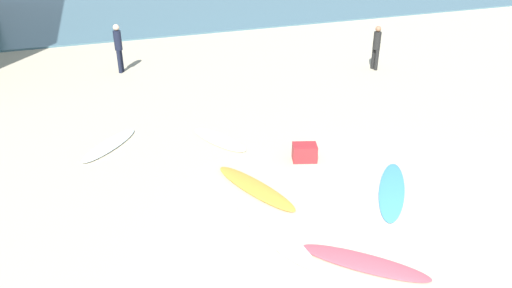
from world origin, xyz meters
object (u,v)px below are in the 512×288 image
surfboard_5 (364,262)px  surfboard_0 (392,190)px  beachgoer_far (118,46)px  surfboard_4 (109,145)px  surfboard_2 (219,139)px  surfboard_3 (255,187)px  beachgoer_near (376,46)px  beach_cooler (305,153)px  surfboard_1 (274,233)px

surfboard_5 → surfboard_0: bearing=178.4°
surfboard_0 → surfboard_5: size_ratio=1.14×
beachgoer_far → surfboard_4: bearing=-163.9°
surfboard_2 → beachgoer_far: beachgoer_far is taller
beachgoer_far → surfboard_2: bearing=-141.6°
surfboard_2 → surfboard_3: bearing=-112.6°
surfboard_3 → beachgoer_far: 10.01m
beachgoer_far → surfboard_3: bearing=-145.1°
surfboard_0 → beachgoer_near: bearing=96.1°
surfboard_3 → beachgoer_near: (7.72, 6.43, 0.88)m
surfboard_0 → surfboard_2: same height
surfboard_3 → beach_cooler: beach_cooler is taller
surfboard_3 → surfboard_5: (0.74, -2.95, -0.01)m
surfboard_4 → surfboard_5: 7.18m
surfboard_4 → beach_cooler: (4.23, -2.63, 0.16)m
surfboard_5 → beachgoer_near: beachgoer_near is taller
surfboard_0 → surfboard_2: bearing=163.1°
surfboard_3 → beach_cooler: bearing=8.1°
beachgoer_far → beach_cooler: bearing=-134.8°
surfboard_5 → beach_cooler: 3.84m
beach_cooler → surfboard_5: bearing=-103.2°
surfboard_1 → surfboard_2: surfboard_1 is taller
surfboard_1 → beachgoer_far: (-1.03, 11.49, 0.98)m
surfboard_0 → beach_cooler: 2.26m
surfboard_5 → beachgoer_far: bearing=-124.5°
surfboard_5 → beachgoer_far: (-2.08, 12.83, 0.98)m
surfboard_2 → surfboard_3: (-0.09, -2.64, 0.01)m
surfboard_3 → surfboard_4: bearing=110.0°
surfboard_4 → beachgoer_near: bearing=59.0°
surfboard_2 → surfboard_4: (-2.70, 0.76, 0.01)m
beachgoer_near → beachgoer_far: 9.69m
surfboard_1 → surfboard_2: size_ratio=1.19×
surfboard_3 → surfboard_4: surfboard_3 is taller
surfboard_0 → beach_cooler: bearing=156.9°
surfboard_0 → surfboard_5: 2.57m
surfboard_4 → surfboard_1: bearing=-22.7°
surfboard_2 → beach_cooler: beach_cooler is taller
surfboard_4 → surfboard_5: bearing=-19.6°
beachgoer_near → surfboard_0: bearing=-35.7°
surfboard_0 → beach_cooler: size_ratio=4.36×
surfboard_0 → beach_cooler: beach_cooler is taller
surfboard_1 → surfboard_2: 4.27m
beachgoer_near → surfboard_4: bearing=-75.9°
surfboard_2 → beachgoer_far: (-1.43, 7.24, 0.98)m
surfboard_1 → surfboard_3: bearing=-111.0°
beach_cooler → surfboard_4: bearing=148.2°
surfboard_4 → beachgoer_far: size_ratio=1.17×
surfboard_3 → surfboard_5: size_ratio=1.10×
surfboard_2 → surfboard_3: size_ratio=0.82×
beachgoer_near → beachgoer_far: size_ratio=0.92×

